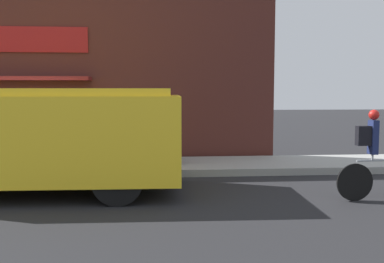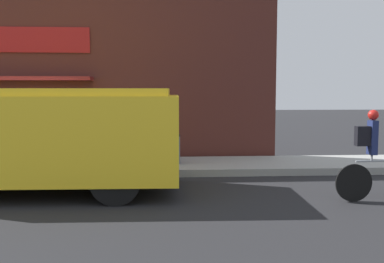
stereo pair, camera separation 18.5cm
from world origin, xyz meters
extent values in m
plane|color=#232326|center=(0.00, 0.00, 0.00)|extent=(70.00, 70.00, 0.00)
cube|color=#999993|center=(0.00, 1.05, 0.09)|extent=(28.00, 2.11, 0.18)
cube|color=#4C231E|center=(0.00, 2.32, 2.89)|extent=(13.35, 0.18, 5.77)
cube|color=maroon|center=(-0.20, 2.21, 3.40)|extent=(3.36, 0.05, 0.68)
cube|color=maroon|center=(-0.20, 1.89, 2.35)|extent=(3.53, 0.67, 0.10)
cube|color=yellow|center=(1.45, -1.39, 1.13)|extent=(4.69, 2.48, 1.61)
cube|color=yellow|center=(1.45, -1.39, 2.00)|extent=(4.32, 2.28, 0.14)
cube|color=red|center=(0.22, 0.07, 1.21)|extent=(0.04, 0.44, 0.44)
cylinder|color=black|center=(2.66, -0.40, 0.46)|extent=(0.92, 0.28, 0.92)
cylinder|color=black|center=(2.61, -2.44, 0.46)|extent=(0.92, 0.28, 0.92)
cylinder|color=black|center=(6.94, -2.49, 0.35)|extent=(0.70, 0.07, 0.70)
cylinder|color=#999EA3|center=(7.45, -2.46, 0.75)|extent=(0.96, 0.08, 0.04)
cylinder|color=#999EA3|center=(7.27, -2.47, 0.81)|extent=(0.04, 0.04, 0.12)
cube|color=navy|center=(7.27, -2.47, 1.18)|extent=(0.13, 0.21, 0.63)
sphere|color=red|center=(7.27, -2.47, 1.59)|extent=(0.19, 0.19, 0.19)
cube|color=black|center=(7.08, -2.48, 1.21)|extent=(0.27, 0.15, 0.36)
cylinder|color=slate|center=(3.59, 0.95, 0.53)|extent=(0.60, 0.60, 0.70)
cylinder|color=black|center=(3.59, 0.95, 0.90)|extent=(0.62, 0.62, 0.04)
camera|label=1|loc=(3.27, -10.36, 2.05)|focal=42.00mm
camera|label=2|loc=(3.45, -10.37, 2.05)|focal=42.00mm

